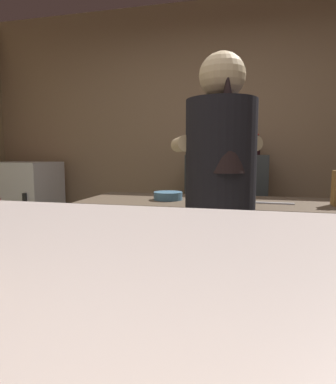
{
  "coord_description": "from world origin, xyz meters",
  "views": [
    {
      "loc": [
        0.33,
        -1.27,
        1.17
      ],
      "look_at": [
        0.2,
        -0.75,
        1.11
      ],
      "focal_mm": 30.52,
      "sensor_mm": 36.0,
      "label": 1
    }
  ],
  "objects": [
    {
      "name": "mixing_bowl",
      "position": [
        -0.16,
        0.76,
        0.91
      ],
      "size": [
        0.18,
        0.18,
        0.05
      ],
      "primitive_type": "cylinder",
      "color": "#436D8A",
      "rests_on": "prep_counter"
    },
    {
      "name": "chefs_knife",
      "position": [
        0.48,
        0.74,
        0.88
      ],
      "size": [
        0.24,
        0.04,
        0.01
      ],
      "primitive_type": "cube",
      "rotation": [
        0.0,
        0.0,
        -0.03
      ],
      "color": "silver",
      "rests_on": "prep_counter"
    },
    {
      "name": "bottle_vinegar",
      "position": [
        0.28,
        2.01,
        1.25
      ],
      "size": [
        0.08,
        0.08,
        0.22
      ],
      "color": "black",
      "rests_on": "back_shelf"
    },
    {
      "name": "prep_counter",
      "position": [
        0.35,
        0.79,
        0.44
      ],
      "size": [
        2.1,
        0.6,
        0.88
      ],
      "primitive_type": "cube",
      "color": "brown",
      "rests_on": "ground"
    },
    {
      "name": "bottle_hot_sauce",
      "position": [
        0.42,
        2.01,
        1.24
      ],
      "size": [
        0.06,
        0.06,
        0.2
      ],
      "color": "black",
      "rests_on": "back_shelf"
    },
    {
      "name": "back_shelf",
      "position": [
        0.14,
        1.92,
        0.58
      ],
      "size": [
        0.76,
        0.36,
        1.17
      ],
      "primitive_type": "cube",
      "color": "#373D3E",
      "rests_on": "ground"
    },
    {
      "name": "bartender",
      "position": [
        0.2,
        0.33,
        0.95
      ],
      "size": [
        0.5,
        0.55,
        1.65
      ],
      "rotation": [
        0.0,
        0.0,
        1.9
      ],
      "color": "#282F41",
      "rests_on": "ground"
    },
    {
      "name": "wall_back",
      "position": [
        0.0,
        2.2,
        1.35
      ],
      "size": [
        5.2,
        0.1,
        2.7
      ],
      "primitive_type": "cube",
      "color": "#9A7C5D",
      "rests_on": "ground"
    },
    {
      "name": "mini_fridge",
      "position": [
        -2.01,
        1.75,
        0.55
      ],
      "size": [
        0.68,
        0.58,
        1.09
      ],
      "color": "white",
      "rests_on": "ground"
    }
  ]
}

